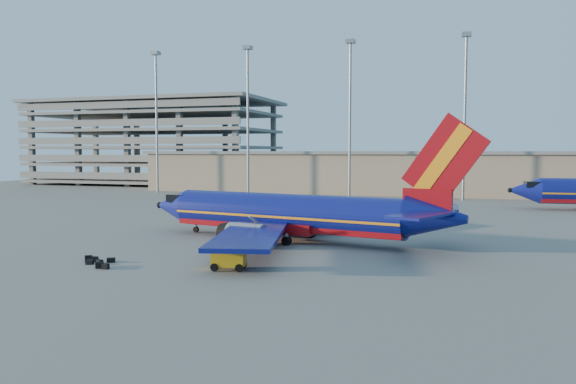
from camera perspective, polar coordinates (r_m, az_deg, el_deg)
name	(u,v)px	position (r m, az deg, el deg)	size (l,w,h in m)	color
ground	(309,234)	(58.30, 2.14, -4.24)	(220.00, 220.00, 0.00)	slate
terminal_building	(437,173)	(113.79, 14.90, 1.92)	(122.00, 16.00, 8.50)	gray
parking_garage	(156,139)	(151.00, -13.28, 5.29)	(62.00, 32.00, 21.40)	slate
light_mast_row	(406,100)	(102.51, 11.89, 9.14)	(101.60, 1.60, 28.65)	gray
aircraft_main	(294,215)	(53.27, 0.57, -2.33)	(34.17, 32.56, 11.67)	navy
baggage_tug	(229,258)	(40.76, -6.03, -6.65)	(2.60, 1.83, 1.72)	gold
luggage_pile	(98,262)	(44.80, -18.73, -6.74)	(3.47, 2.66, 0.54)	black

